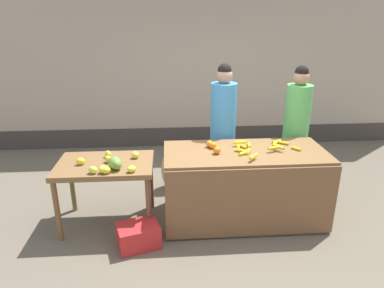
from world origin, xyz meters
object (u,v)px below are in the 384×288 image
(vendor_woman_blue_shirt, at_px, (223,131))
(produce_sack, at_px, (173,169))
(produce_crate, at_px, (138,235))
(vendor_woman_green_shirt, at_px, (295,131))

(vendor_woman_blue_shirt, height_order, produce_sack, vendor_woman_blue_shirt)
(vendor_woman_blue_shirt, bearing_deg, produce_crate, -133.07)
(vendor_woman_blue_shirt, distance_m, produce_sack, 0.94)
(vendor_woman_blue_shirt, bearing_deg, vendor_woman_green_shirt, -0.01)
(produce_crate, xyz_separation_m, produce_sack, (0.42, 1.35, 0.17))
(vendor_woman_green_shirt, relative_size, produce_crate, 4.07)
(vendor_woman_blue_shirt, xyz_separation_m, produce_sack, (-0.68, 0.18, -0.62))
(produce_sack, bearing_deg, vendor_woman_blue_shirt, -14.96)
(vendor_woman_blue_shirt, height_order, vendor_woman_green_shirt, vendor_woman_blue_shirt)
(vendor_woman_blue_shirt, distance_m, vendor_woman_green_shirt, 1.01)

